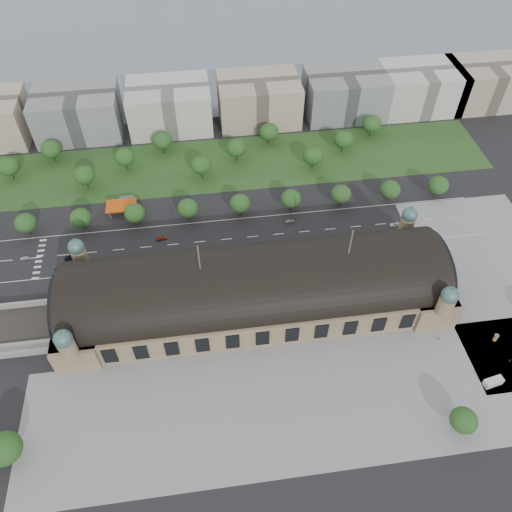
{
  "coord_description": "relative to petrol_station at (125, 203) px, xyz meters",
  "views": [
    {
      "loc": [
        -15.86,
        -118.66,
        162.14
      ],
      "look_at": [
        2.17,
        13.59,
        14.0
      ],
      "focal_mm": 35.0,
      "sensor_mm": 36.0,
      "label": 1
    }
  ],
  "objects": [
    {
      "name": "tree_belt_9",
      "position": [
        94.91,
        17.72,
        5.1
      ],
      "size": [
        10.4,
        10.4,
        12.48
      ],
      "color": "#2D2116",
      "rests_on": "ground"
    },
    {
      "name": "tree_belt_11",
      "position": [
        132.91,
        41.72,
        5.1
      ],
      "size": [
        10.4,
        10.4,
        12.48
      ],
      "color": "#2D2116",
      "rests_on": "ground"
    },
    {
      "name": "bus_mid",
      "position": [
        64.45,
        -38.28,
        -1.48
      ],
      "size": [
        10.59,
        2.73,
        2.93
      ],
      "primitive_type": "imported",
      "rotation": [
        0.0,
        0.0,
        1.55
      ],
      "color": "silver",
      "rests_on": "ground"
    },
    {
      "name": "petrol_station",
      "position": [
        0.0,
        0.0,
        0.0
      ],
      "size": [
        14.0,
        13.0,
        5.05
      ],
      "color": "#CA4B0B",
      "rests_on": "ground"
    },
    {
      "name": "tree_belt_3",
      "position": [
        -19.09,
        17.72,
        5.1
      ],
      "size": [
        10.4,
        10.4,
        12.48
      ],
      "color": "#2D2116",
      "rests_on": "ground"
    },
    {
      "name": "tree_belt_5",
      "position": [
        18.91,
        41.72,
        5.1
      ],
      "size": [
        10.4,
        10.4,
        12.48
      ],
      "color": "#2D2116",
      "rests_on": "ground"
    },
    {
      "name": "traffic_car_6",
      "position": [
        124.05,
        -28.94,
        -2.3
      ],
      "size": [
        4.8,
        2.4,
        1.31
      ],
      "primitive_type": "imported",
      "rotation": [
        0.0,
        0.0,
        -1.52
      ],
      "color": "silver",
      "rests_on": "ground"
    },
    {
      "name": "tree_row_2",
      "position": [
        -18.09,
        -12.28,
        4.48
      ],
      "size": [
        9.6,
        9.6,
        11.52
      ],
      "color": "#2D2116",
      "rests_on": "ground"
    },
    {
      "name": "ground",
      "position": [
        53.91,
        -65.28,
        -2.95
      ],
      "size": [
        900.0,
        900.0,
        0.0
      ],
      "primitive_type": "plane",
      "color": "black",
      "rests_on": "ground"
    },
    {
      "name": "tree_row_9",
      "position": [
        149.91,
        -12.28,
        4.48
      ],
      "size": [
        9.6,
        9.6,
        11.52
      ],
      "color": "#2D2116",
      "rests_on": "ground"
    },
    {
      "name": "tree_row_1",
      "position": [
        -42.09,
        -12.28,
        4.48
      ],
      "size": [
        9.6,
        9.6,
        11.52
      ],
      "color": "#2D2116",
      "rests_on": "ground"
    },
    {
      "name": "tree_row_7",
      "position": [
        101.91,
        -12.28,
        4.48
      ],
      "size": [
        9.6,
        9.6,
        11.52
      ],
      "color": "#2D2116",
      "rests_on": "ground"
    },
    {
      "name": "lake",
      "position": [
        53.91,
        232.72,
        -2.95
      ],
      "size": [
        700.0,
        320.0,
        0.08
      ],
      "primitive_type": "cube",
      "color": "slate",
      "rests_on": "ground"
    },
    {
      "name": "parked_car_4",
      "position": [
        10.14,
        -40.28,
        -2.14
      ],
      "size": [
        5.2,
        3.33,
        1.62
      ],
      "primitive_type": "imported",
      "rotation": [
        0.0,
        0.0,
        -1.21
      ],
      "color": "silver",
      "rests_on": "ground"
    },
    {
      "name": "bus_west",
      "position": [
        51.84,
        -38.28,
        -1.24
      ],
      "size": [
        12.49,
        4.11,
        3.42
      ],
      "primitive_type": "imported",
      "rotation": [
        0.0,
        0.0,
        1.47
      ],
      "color": "red",
      "rests_on": "ground"
    },
    {
      "name": "office_2",
      "position": [
        -26.09,
        67.72,
        9.05
      ],
      "size": [
        45.0,
        32.0,
        24.0
      ],
      "primitive_type": "cube",
      "color": "gray",
      "rests_on": "ground"
    },
    {
      "name": "parked_car_5",
      "position": [
        24.45,
        -40.28,
        -2.26
      ],
      "size": [
        5.3,
        4.9,
        1.38
      ],
      "primitive_type": "imported",
      "rotation": [
        0.0,
        0.0,
        -0.89
      ],
      "color": "#999EA2",
      "rests_on": "ground"
    },
    {
      "name": "parked_car_2",
      "position": [
        11.03,
        -44.06,
        -2.29
      ],
      "size": [
        4.88,
        3.38,
        1.31
      ],
      "primitive_type": "imported",
      "rotation": [
        0.0,
        0.0,
        -1.19
      ],
      "color": "#1D1A4B",
      "rests_on": "ground"
    },
    {
      "name": "station",
      "position": [
        53.91,
        -65.28,
        7.33
      ],
      "size": [
        150.0,
        48.4,
        44.3
      ],
      "color": "#9D8761",
      "rests_on": "ground"
    },
    {
      "name": "office_4",
      "position": [
        73.91,
        67.72,
        9.05
      ],
      "size": [
        45.0,
        32.0,
        24.0
      ],
      "primitive_type": "cube",
      "color": "tan",
      "rests_on": "ground"
    },
    {
      "name": "tree_plaza_s",
      "position": [
        113.91,
        -125.28,
        3.86
      ],
      "size": [
        9.0,
        9.0,
        10.64
      ],
      "color": "#2D2116",
      "rests_on": "ground"
    },
    {
      "name": "bus_east",
      "position": [
        85.54,
        -38.28,
        -1.07
      ],
      "size": [
        13.6,
        3.72,
        3.75
      ],
      "primitive_type": "imported",
      "rotation": [
        0.0,
        0.0,
        1.53
      ],
      "color": "beige",
      "rests_on": "ground"
    },
    {
      "name": "tree_belt_10",
      "position": [
        113.91,
        29.72,
        5.1
      ],
      "size": [
        10.4,
        10.4,
        12.48
      ],
      "color": "#2D2116",
      "rests_on": "ground"
    },
    {
      "name": "plaza_south",
      "position": [
        63.91,
        -109.28,
        -2.95
      ],
      "size": [
        190.0,
        48.0,
        0.12
      ],
      "primitive_type": "cube",
      "color": "gray",
      "rests_on": "ground"
    },
    {
      "name": "office_5",
      "position": [
        123.91,
        67.72,
        9.05
      ],
      "size": [
        45.0,
        32.0,
        24.0
      ],
      "primitive_type": "cube",
      "color": "gray",
      "rests_on": "ground"
    },
    {
      "name": "parked_car_0",
      "position": [
        -7.04,
        -44.28,
        -2.25
      ],
      "size": [
        4.44,
        3.32,
        1.4
      ],
      "primitive_type": "imported",
      "rotation": [
        0.0,
        0.0,
        -1.08
      ],
      "color": "black",
      "rests_on": "ground"
    },
    {
      "name": "road_slab",
      "position": [
        33.91,
        -27.28,
        -2.95
      ],
      "size": [
        260.0,
        26.0,
        0.1
      ],
      "primitive_type": "cube",
      "color": "black",
      "rests_on": "ground"
    },
    {
      "name": "traffic_car_4",
      "position": [
        58.25,
        -32.46,
        -2.29
      ],
      "size": [
        4.01,
        1.93,
        1.32
      ],
      "primitive_type": "imported",
      "rotation": [
        0.0,
        0.0,
        -1.67
      ],
      "color": "#16203F",
      "rests_on": "ground"
    },
    {
      "name": "traffic_car_3",
      "position": [
        16.89,
        -23.38,
        -2.25
      ],
      "size": [
        4.99,
        2.46,
        1.39
      ],
      "primitive_type": "imported",
      "rotation": [
        0.0,
        0.0,
        1.68
      ],
      "color": "maroon",
      "rests_on": "ground"
    },
    {
      "name": "office_7",
      "position": [
        208.91,
        67.72,
        9.05
      ],
      "size": [
        45.0,
        32.0,
        24.0
      ],
      "primitive_type": "cube",
      "color": "tan",
      "rests_on": "ground"
    },
    {
      "name": "tree_row_8",
      "position": [
        125.91,
        -12.28,
        4.48
      ],
      "size": [
        9.6,
        9.6,
        11.52
      ],
      "color": "#2D2116",
      "rests_on": "ground"
    },
    {
      "name": "tree_belt_7",
      "position": [
        56.91,
        29.72,
        5.1
      ],
      "size": [
        10.4,
        10.4,
        12.48
      ],
      "color": "#2D2116",
      "rests_on": "ground"
    },
    {
      "name": "tree_row_6",
      "position": [
        77.91,
        -12.28,
        4.48
      ],
      "size": [
        9.6,
        9.6,
        11.52
      ],
      "color": "#2D2116",
      "rests_on": "ground"
    },
    {
      "name": "van_south",
      "position": [
        132.28,
        -111.35,
        -1.54
      ],
      "size": [
        7.21,
        3.95,
        2.96
      ],
      "rotation": [
        0.0,
        0.0,
        0.19
      ],
      "color": "silver",
      "rests_on": "ground"
    },
    {
      "name": "office_3",
      "position": [
        23.91,
        67.72,
        9.05
      ],
      "size": [
        45.0,
        32.0,
        24.0
      ],
      "primitive_type": "cube",
      "color": "beige",
      "rests_on": "ground"
    },
    {
      "name": "office_6",
      "position": [
        168.91,
        67.72,
        9.05
      ],
      "size": [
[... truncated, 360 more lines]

